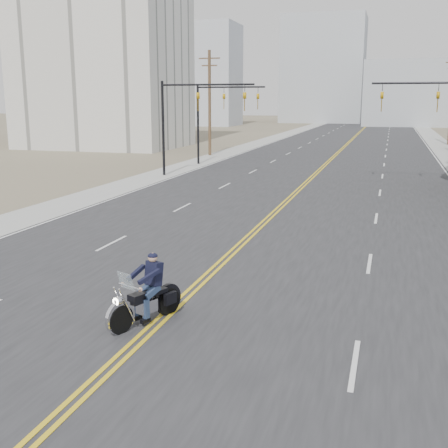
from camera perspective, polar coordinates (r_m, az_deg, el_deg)
ground_plane at (r=10.88m, az=-17.59°, el=-19.26°), size 400.00×400.00×0.00m
road at (r=77.93m, az=12.55°, el=8.06°), size 20.00×200.00×0.01m
sidewalk_left at (r=79.57m, az=4.18°, el=8.41°), size 3.00×200.00×0.01m
sidewalk_right at (r=77.98m, az=21.07°, el=7.53°), size 3.00×200.00×0.01m
traffic_mast_left at (r=42.10m, az=-3.65°, el=11.53°), size 7.10×0.26×7.00m
traffic_mast_far at (r=49.79m, az=-0.80°, el=11.63°), size 6.10×0.26×7.00m
utility_pole_left at (r=58.37m, az=-1.47°, el=12.34°), size 2.20×0.30×10.50m
apartment_block at (r=71.55m, az=-12.30°, el=19.75°), size 18.00×14.00×30.00m
haze_bldg_a at (r=129.16m, az=-1.85°, el=14.87°), size 14.00×12.00×22.00m
haze_bldg_b at (r=132.57m, az=18.02°, el=12.49°), size 18.00×14.00×14.00m
haze_bldg_d at (r=148.75m, az=10.08°, el=15.15°), size 20.00×15.00×26.00m
haze_bldg_f at (r=148.32m, az=-5.63°, el=13.35°), size 12.00×12.00×16.00m
motorcyclist at (r=14.47m, az=-8.06°, el=-6.65°), size 1.82×2.53×1.81m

